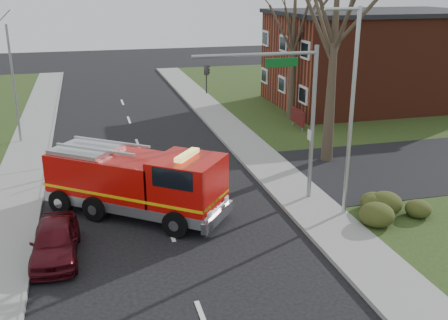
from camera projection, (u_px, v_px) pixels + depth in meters
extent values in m
plane|color=black|center=(170.00, 230.00, 20.49)|extent=(120.00, 120.00, 0.00)
cube|color=gray|center=(316.00, 212.00, 21.97)|extent=(2.40, 80.00, 0.15)
cube|color=gray|center=(0.00, 248.00, 18.97)|extent=(2.40, 80.00, 0.15)
cube|color=maroon|center=(374.00, 61.00, 40.46)|extent=(15.00, 10.00, 7.00)
cube|color=black|center=(379.00, 12.00, 39.30)|extent=(15.40, 10.40, 0.30)
cube|color=silver|center=(282.00, 84.00, 39.11)|extent=(0.12, 1.40, 1.20)
cube|color=#521313|center=(298.00, 117.00, 34.19)|extent=(0.12, 2.00, 1.00)
cylinder|color=gray|center=(302.00, 126.00, 33.61)|extent=(0.08, 0.08, 0.90)
cylinder|color=gray|center=(293.00, 120.00, 35.07)|extent=(0.08, 0.08, 0.90)
ellipsoid|color=#2C3714|center=(390.00, 203.00, 21.57)|extent=(2.80, 2.00, 0.90)
cone|color=#32281E|center=(334.00, 50.00, 26.36)|extent=(0.64, 0.64, 12.00)
cone|color=#32281E|center=(293.00, 45.00, 35.21)|extent=(0.56, 0.56, 10.50)
cylinder|color=gray|center=(312.00, 126.00, 22.35)|extent=(0.18, 0.18, 6.80)
cylinder|color=gray|center=(256.00, 55.00, 20.73)|extent=(5.20, 0.14, 0.14)
cube|color=#0C591E|center=(282.00, 62.00, 21.10)|extent=(1.40, 0.06, 0.35)
imported|color=black|center=(207.00, 65.00, 20.35)|extent=(0.22, 0.18, 1.10)
cylinder|color=#B7BABF|center=(351.00, 118.00, 20.43)|extent=(0.16, 0.16, 8.40)
cylinder|color=#B7BABF|center=(342.00, 9.00, 18.95)|extent=(1.40, 0.12, 0.12)
cylinder|color=gray|center=(14.00, 86.00, 30.54)|extent=(0.14, 0.14, 7.00)
cube|color=#BC0C08|center=(111.00, 177.00, 21.97)|extent=(5.42, 4.99, 2.00)
cube|color=#BC0C08|center=(188.00, 186.00, 20.58)|extent=(3.47, 3.47, 2.28)
cube|color=#B7BABF|center=(135.00, 199.00, 21.81)|extent=(7.38, 6.53, 0.43)
cube|color=#E5B20C|center=(135.00, 187.00, 21.64)|extent=(7.39, 6.53, 0.11)
cube|color=black|center=(212.00, 173.00, 19.96)|extent=(1.41, 1.77, 0.81)
cube|color=#E5D866|center=(187.00, 155.00, 20.17)|extent=(1.20, 1.40, 0.17)
cylinder|color=black|center=(176.00, 224.00, 19.82)|extent=(1.03, 0.91, 1.05)
cylinder|color=black|center=(204.00, 201.00, 21.97)|extent=(1.03, 0.91, 1.05)
cylinder|color=black|center=(61.00, 202.00, 21.84)|extent=(1.03, 0.91, 1.05)
cylinder|color=black|center=(97.00, 182.00, 23.99)|extent=(1.03, 0.91, 1.05)
imported|color=#440A11|center=(55.00, 240.00, 18.27)|extent=(1.70, 3.95, 1.33)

